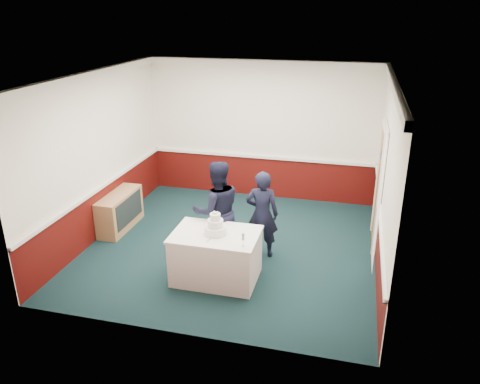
% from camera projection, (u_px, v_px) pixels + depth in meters
% --- Properties ---
extents(ground, '(5.00, 5.00, 0.00)m').
position_uv_depth(ground, '(232.00, 246.00, 8.41)').
color(ground, '#142F31').
rests_on(ground, ground).
extents(room_shell, '(5.00, 5.00, 3.00)m').
position_uv_depth(room_shell, '(245.00, 131.00, 8.21)').
color(room_shell, white).
rests_on(room_shell, ground).
extents(sideboard, '(0.41, 1.20, 0.70)m').
position_uv_depth(sideboard, '(120.00, 211.00, 8.97)').
color(sideboard, '#A1734E').
rests_on(sideboard, ground).
extents(cake_table, '(1.32, 0.92, 0.79)m').
position_uv_depth(cake_table, '(216.00, 256.00, 7.26)').
color(cake_table, white).
rests_on(cake_table, ground).
extents(wedding_cake, '(0.35, 0.35, 0.36)m').
position_uv_depth(wedding_cake, '(215.00, 227.00, 7.08)').
color(wedding_cake, white).
rests_on(wedding_cake, cake_table).
extents(cake_knife, '(0.05, 0.22, 0.00)m').
position_uv_depth(cake_knife, '(210.00, 239.00, 6.95)').
color(cake_knife, silver).
rests_on(cake_knife, cake_table).
extents(champagne_flute, '(0.05, 0.05, 0.21)m').
position_uv_depth(champagne_flute, '(243.00, 237.00, 6.70)').
color(champagne_flute, silver).
rests_on(champagne_flute, cake_table).
extents(person_man, '(1.05, 0.99, 1.72)m').
position_uv_depth(person_man, '(217.00, 211.00, 7.73)').
color(person_man, black).
rests_on(person_man, ground).
extents(person_woman, '(0.58, 0.41, 1.53)m').
position_uv_depth(person_woman, '(262.00, 214.00, 7.84)').
color(person_woman, black).
rests_on(person_woman, ground).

